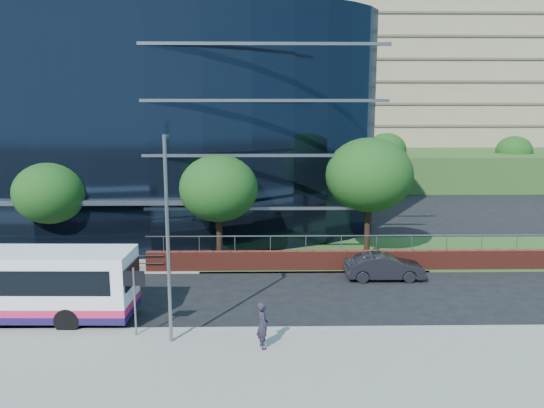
{
  "coord_description": "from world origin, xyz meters",
  "views": [
    {
      "loc": [
        9.59,
        -21.66,
        8.98
      ],
      "look_at": [
        10.1,
        8.0,
        3.78
      ],
      "focal_mm": 35.0,
      "sensor_mm": 36.0,
      "label": 1
    }
  ],
  "objects_px": {
    "tree_far_b": "(50,193)",
    "tree_dist_e": "(386,150)",
    "tree_far_c": "(219,188)",
    "tree_dist_f": "(514,151)",
    "streetlight_east": "(168,234)",
    "street_sign": "(134,287)",
    "parked_car": "(384,267)",
    "pedestrian": "(263,325)",
    "city_bus": "(1,285)",
    "tree_far_d": "(369,175)"
  },
  "relations": [
    {
      "from": "street_sign",
      "to": "parked_car",
      "type": "relative_size",
      "value": 0.66
    },
    {
      "from": "tree_dist_f",
      "to": "parked_car",
      "type": "bearing_deg",
      "value": -123.39
    },
    {
      "from": "tree_far_b",
      "to": "tree_dist_e",
      "type": "xyz_separation_m",
      "value": [
        27.0,
        30.5,
        0.33
      ]
    },
    {
      "from": "tree_far_c",
      "to": "tree_far_d",
      "type": "height_order",
      "value": "tree_far_d"
    },
    {
      "from": "parked_car",
      "to": "city_bus",
      "type": "bearing_deg",
      "value": 106.99
    },
    {
      "from": "tree_far_c",
      "to": "city_bus",
      "type": "distance_m",
      "value": 12.62
    },
    {
      "from": "tree_dist_f",
      "to": "street_sign",
      "type": "bearing_deg",
      "value": -129.16
    },
    {
      "from": "tree_dist_f",
      "to": "city_bus",
      "type": "relative_size",
      "value": 0.52
    },
    {
      "from": "tree_dist_e",
      "to": "tree_far_c",
      "type": "bearing_deg",
      "value": -118.74
    },
    {
      "from": "streetlight_east",
      "to": "pedestrian",
      "type": "xyz_separation_m",
      "value": [
        3.56,
        -0.66,
        -3.39
      ]
    },
    {
      "from": "tree_dist_e",
      "to": "tree_far_b",
      "type": "bearing_deg",
      "value": -131.52
    },
    {
      "from": "parked_car",
      "to": "pedestrian",
      "type": "bearing_deg",
      "value": 142.53
    },
    {
      "from": "tree_far_b",
      "to": "tree_far_c",
      "type": "relative_size",
      "value": 0.93
    },
    {
      "from": "tree_far_d",
      "to": "street_sign",
      "type": "bearing_deg",
      "value": -134.78
    },
    {
      "from": "tree_dist_e",
      "to": "parked_car",
      "type": "relative_size",
      "value": 1.54
    },
    {
      "from": "parked_car",
      "to": "tree_dist_f",
      "type": "bearing_deg",
      "value": -33.57
    },
    {
      "from": "tree_far_d",
      "to": "tree_far_c",
      "type": "bearing_deg",
      "value": -173.66
    },
    {
      "from": "street_sign",
      "to": "city_bus",
      "type": "height_order",
      "value": "city_bus"
    },
    {
      "from": "tree_dist_f",
      "to": "streetlight_east",
      "type": "height_order",
      "value": "streetlight_east"
    },
    {
      "from": "tree_dist_e",
      "to": "pedestrian",
      "type": "relative_size",
      "value": 3.6
    },
    {
      "from": "tree_far_d",
      "to": "parked_car",
      "type": "distance_m",
      "value": 6.16
    },
    {
      "from": "tree_dist_e",
      "to": "city_bus",
      "type": "height_order",
      "value": "tree_dist_e"
    },
    {
      "from": "tree_far_c",
      "to": "streetlight_east",
      "type": "relative_size",
      "value": 0.81
    },
    {
      "from": "tree_dist_f",
      "to": "tree_far_d",
      "type": "bearing_deg",
      "value": -126.87
    },
    {
      "from": "tree_dist_e",
      "to": "streetlight_east",
      "type": "relative_size",
      "value": 0.81
    },
    {
      "from": "tree_far_d",
      "to": "streetlight_east",
      "type": "xyz_separation_m",
      "value": [
        -10.0,
        -12.17,
        -0.75
      ]
    },
    {
      "from": "tree_dist_e",
      "to": "tree_far_d",
      "type": "bearing_deg",
      "value": -104.93
    },
    {
      "from": "street_sign",
      "to": "tree_dist_f",
      "type": "bearing_deg",
      "value": 50.84
    },
    {
      "from": "streetlight_east",
      "to": "tree_far_d",
      "type": "bearing_deg",
      "value": 50.6
    },
    {
      "from": "street_sign",
      "to": "pedestrian",
      "type": "distance_m",
      "value": 5.33
    },
    {
      "from": "tree_far_b",
      "to": "tree_far_c",
      "type": "distance_m",
      "value": 10.02
    },
    {
      "from": "tree_dist_f",
      "to": "streetlight_east",
      "type": "relative_size",
      "value": 0.76
    },
    {
      "from": "street_sign",
      "to": "pedestrian",
      "type": "height_order",
      "value": "street_sign"
    },
    {
      "from": "tree_far_c",
      "to": "city_bus",
      "type": "xyz_separation_m",
      "value": [
        -8.66,
        -8.71,
        -2.88
      ]
    },
    {
      "from": "tree_far_b",
      "to": "tree_dist_e",
      "type": "distance_m",
      "value": 40.74
    },
    {
      "from": "tree_dist_e",
      "to": "streetlight_east",
      "type": "bearing_deg",
      "value": -113.11
    },
    {
      "from": "tree_far_c",
      "to": "parked_car",
      "type": "relative_size",
      "value": 1.54
    },
    {
      "from": "street_sign",
      "to": "tree_far_b",
      "type": "relative_size",
      "value": 0.46
    },
    {
      "from": "tree_far_d",
      "to": "pedestrian",
      "type": "height_order",
      "value": "tree_far_d"
    },
    {
      "from": "streetlight_east",
      "to": "parked_car",
      "type": "xyz_separation_m",
      "value": [
        10.13,
        7.96,
        -3.74
      ]
    },
    {
      "from": "tree_far_b",
      "to": "tree_dist_e",
      "type": "height_order",
      "value": "tree_dist_e"
    },
    {
      "from": "city_bus",
      "to": "pedestrian",
      "type": "distance_m",
      "value": 11.67
    },
    {
      "from": "city_bus",
      "to": "tree_dist_e",
      "type": "bearing_deg",
      "value": 58.43
    },
    {
      "from": "tree_dist_e",
      "to": "parked_car",
      "type": "xyz_separation_m",
      "value": [
        -7.87,
        -34.21,
        -3.84
      ]
    },
    {
      "from": "tree_far_c",
      "to": "pedestrian",
      "type": "bearing_deg",
      "value": -77.78
    },
    {
      "from": "streetlight_east",
      "to": "street_sign",
      "type": "bearing_deg",
      "value": 158.64
    },
    {
      "from": "tree_far_b",
      "to": "streetlight_east",
      "type": "distance_m",
      "value": 14.74
    },
    {
      "from": "pedestrian",
      "to": "street_sign",
      "type": "bearing_deg",
      "value": 59.96
    },
    {
      "from": "tree_far_b",
      "to": "city_bus",
      "type": "bearing_deg",
      "value": -81.74
    },
    {
      "from": "tree_dist_e",
      "to": "tree_dist_f",
      "type": "xyz_separation_m",
      "value": [
        16.0,
        2.0,
        -0.33
      ]
    }
  ]
}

